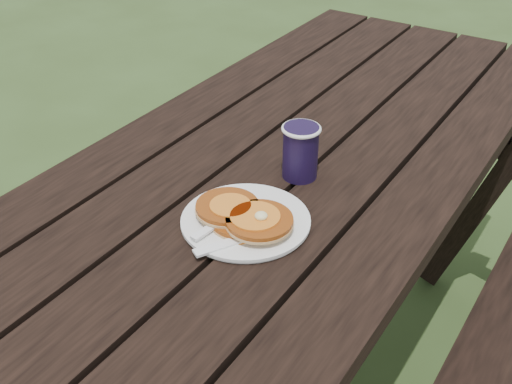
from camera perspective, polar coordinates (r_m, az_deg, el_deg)
The scene contains 7 objects.
ground at distance 1.88m, azimuth 2.47°, elevation -16.39°, with size 60.00×60.00×0.00m, color #2F421C.
picnic_table at distance 1.61m, azimuth 2.79°, elevation -7.94°, with size 1.36×1.80×0.75m.
plate at distance 1.15m, azimuth -0.92°, elevation -2.63°, with size 0.23×0.23×0.01m, color white.
pancake_stack at distance 1.13m, azimuth -1.07°, elevation -2.13°, with size 0.19×0.12×0.04m.
knife at distance 1.10m, azimuth -1.17°, elevation -4.16°, with size 0.02×0.18×0.01m, color white.
fork at distance 1.13m, azimuth -3.62°, elevation -2.89°, with size 0.03×0.16×0.01m, color white, non-canonical shape.
coffee_cup at distance 1.26m, azimuth 3.98°, elevation 3.84°, with size 0.08×0.08×0.11m.
Camera 1 is at (0.59, -1.06, 1.43)m, focal length 45.00 mm.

